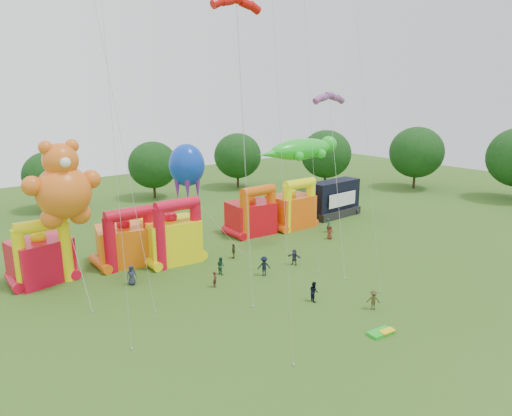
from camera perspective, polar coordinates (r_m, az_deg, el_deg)
ground at (r=34.66m, az=18.10°, el=-16.83°), size 160.00×160.00×0.00m
tree_ring at (r=31.35m, az=16.87°, el=-7.38°), size 121.47×123.55×12.07m
bouncy_castle_0 at (r=47.67m, az=-25.25°, el=-5.58°), size 5.70×4.92×6.40m
bouncy_castle_1 at (r=49.50m, az=-15.97°, el=-4.09°), size 6.34×5.54×6.29m
bouncy_castle_2 at (r=48.94m, az=-10.36°, el=-3.61°), size 5.92×5.01×7.04m
bouncy_castle_3 at (r=57.63m, az=-0.50°, el=-0.90°), size 5.78×4.84×6.39m
bouncy_castle_4 at (r=60.65m, az=4.55°, el=-0.06°), size 5.52×4.46×6.71m
stage_trailer at (r=66.87m, az=9.77°, el=1.12°), size 8.31×3.37×5.25m
teddy_bear_kite at (r=43.46m, az=-22.72°, el=1.14°), size 6.73×8.95×13.63m
gecko_kite at (r=60.57m, az=5.80°, el=6.97°), size 13.44×4.45×11.78m
octopus_kite at (r=55.23m, az=-7.40°, el=2.55°), size 4.35×12.82×11.59m
parafoil_kites at (r=43.05m, az=3.70°, el=4.97°), size 27.57×12.85×29.80m
diamond_kites at (r=39.29m, az=1.12°, el=13.05°), size 24.05×21.88×43.62m
folded_kite_bundle at (r=36.41m, az=15.41°, el=-14.76°), size 2.10×1.27×0.31m
spectator_0 at (r=44.48m, az=-15.29°, el=-8.10°), size 1.00×0.71×1.91m
spectator_1 at (r=42.70m, az=-5.15°, el=-8.87°), size 0.65×0.65×1.53m
spectator_2 at (r=45.53m, az=-4.43°, el=-7.18°), size 0.73×0.90×1.77m
spectator_3 at (r=45.01m, az=1.01°, el=-7.26°), size 1.47×1.26×1.97m
spectator_4 at (r=49.64m, az=-2.82°, el=-5.38°), size 0.91×1.01×1.65m
spectator_5 at (r=47.93m, az=4.80°, el=-6.13°), size 1.14×1.60×1.67m
spectator_6 at (r=56.60m, az=9.22°, el=-3.02°), size 1.00×0.87×1.72m
spectator_7 at (r=59.41m, az=9.06°, el=-2.15°), size 0.77×0.67×1.79m
spectator_8 at (r=40.15m, az=7.24°, el=-10.30°), size 0.90×1.02×1.76m
spectator_9 at (r=39.65m, az=14.45°, el=-11.06°), size 1.21×1.21×1.68m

